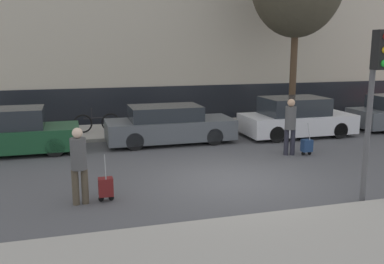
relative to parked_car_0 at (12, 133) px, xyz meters
name	(u,v)px	position (x,y,z in m)	size (l,w,h in m)	color
ground_plane	(232,180)	(5.73, -4.55, -0.68)	(80.00, 80.00, 0.00)	#4C4C4F
sidewalk_near	(310,240)	(5.73, -8.30, -0.62)	(28.00, 2.50, 0.12)	#A39E93
sidewalk_far	(170,129)	(5.73, 2.45, -0.62)	(28.00, 3.00, 0.12)	#A39E93
parked_car_0	(12,133)	(0.00, 0.00, 0.00)	(4.06, 1.73, 1.47)	#194728
parked_car_1	(169,125)	(5.17, 0.14, -0.05)	(4.49, 1.75, 1.34)	#4C5156
parked_car_2	(296,118)	(10.12, -0.03, 0.01)	(4.22, 1.90, 1.49)	silver
pedestrian_left	(79,161)	(1.94, -5.22, 0.29)	(0.35, 0.34, 1.70)	#4C4233
trolley_left	(106,187)	(2.49, -5.18, -0.36)	(0.34, 0.29, 1.07)	maroon
pedestrian_right	(290,123)	(8.44, -2.61, 0.34)	(0.34, 0.34, 1.79)	#23232D
trolley_right	(307,146)	(8.96, -2.79, -0.37)	(0.34, 0.29, 1.04)	navy
traffic_light	(375,82)	(7.96, -6.91, 1.97)	(0.28, 0.47, 3.72)	#515154
parked_bicycle	(97,123)	(2.79, 2.21, -0.19)	(1.77, 0.06, 0.96)	black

